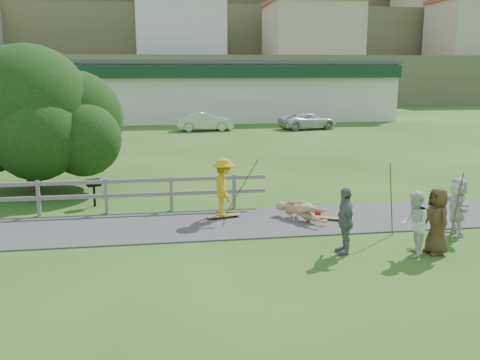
% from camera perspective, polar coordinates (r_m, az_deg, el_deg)
% --- Properties ---
extents(ground, '(260.00, 260.00, 0.00)m').
position_cam_1_polar(ground, '(13.91, -6.85, -6.73)').
color(ground, '#2B5418').
rests_on(ground, ground).
extents(path, '(34.00, 3.00, 0.04)m').
position_cam_1_polar(path, '(15.33, -7.08, -4.90)').
color(path, '#3C3B3E').
rests_on(path, ground).
extents(fence, '(15.05, 0.10, 1.10)m').
position_cam_1_polar(fence, '(17.40, -22.73, -1.34)').
color(fence, slate).
rests_on(fence, ground).
extents(strip_mall, '(32.50, 10.75, 5.10)m').
position_cam_1_polar(strip_mall, '(48.37, -3.82, 9.57)').
color(strip_mall, beige).
rests_on(strip_mall, ground).
extents(hillside, '(220.00, 67.00, 47.50)m').
position_cam_1_polar(hillside, '(104.98, -9.16, 17.07)').
color(hillside, '#545E37').
rests_on(hillside, ground).
extents(skater_rider, '(0.70, 1.16, 1.75)m').
position_cam_1_polar(skater_rider, '(15.78, -1.75, -1.13)').
color(skater_rider, gold).
rests_on(skater_rider, ground).
extents(skater_fallen, '(1.67, 1.33, 0.64)m').
position_cam_1_polar(skater_fallen, '(15.78, 6.52, -3.28)').
color(skater_fallen, tan).
rests_on(skater_fallen, ground).
extents(spectator_a, '(0.81, 0.91, 1.58)m').
position_cam_1_polar(spectator_a, '(13.37, 18.10, -4.47)').
color(spectator_a, silver).
rests_on(spectator_a, ground).
extents(spectator_b, '(0.45, 0.98, 1.63)m').
position_cam_1_polar(spectator_b, '(13.12, 11.12, -4.27)').
color(spectator_b, slate).
rests_on(spectator_b, ground).
extents(spectator_c, '(0.62, 0.86, 1.63)m').
position_cam_1_polar(spectator_c, '(13.69, 20.27, -4.12)').
color(spectator_c, '#4D371F').
rests_on(spectator_c, ground).
extents(spectator_d, '(0.59, 1.51, 1.59)m').
position_cam_1_polar(spectator_d, '(15.40, 22.12, -2.63)').
color(spectator_d, silver).
rests_on(spectator_d, ground).
extents(car_silver, '(4.12, 1.57, 1.34)m').
position_cam_1_polar(car_silver, '(39.04, -3.80, 6.25)').
color(car_silver, silver).
rests_on(car_silver, ground).
extents(car_white, '(4.69, 2.98, 1.21)m').
position_cam_1_polar(car_white, '(40.34, 7.25, 6.26)').
color(car_white, silver).
rests_on(car_white, ground).
extents(tree, '(7.33, 7.33, 4.36)m').
position_cam_1_polar(tree, '(20.80, -21.46, 4.84)').
color(tree, black).
rests_on(tree, ground).
extents(bbq, '(0.50, 0.45, 0.90)m').
position_cam_1_polar(bbq, '(17.96, -15.29, -1.34)').
color(bbq, black).
rests_on(bbq, ground).
extents(longboard_rider, '(1.03, 0.46, 0.11)m').
position_cam_1_polar(longboard_rider, '(15.98, -1.73, -3.99)').
color(longboard_rider, olive).
rests_on(longboard_rider, ground).
extents(longboard_fallen, '(0.93, 0.58, 0.10)m').
position_cam_1_polar(longboard_fallen, '(15.98, 9.36, -4.16)').
color(longboard_fallen, olive).
rests_on(longboard_fallen, ground).
extents(helmet, '(0.28, 0.28, 0.28)m').
position_cam_1_polar(helmet, '(16.31, 8.21, -3.47)').
color(helmet, '#B4170D').
rests_on(helmet, ground).
extents(pole_rider, '(0.03, 0.03, 2.01)m').
position_cam_1_polar(pole_rider, '(16.22, 0.17, -0.29)').
color(pole_rider, brown).
rests_on(pole_rider, ground).
extents(pole_spec_left, '(0.03, 0.03, 1.99)m').
position_cam_1_polar(pole_spec_left, '(14.79, 15.83, -1.96)').
color(pole_spec_left, brown).
rests_on(pole_spec_left, ground).
extents(pole_spec_right, '(0.03, 0.03, 1.83)m').
position_cam_1_polar(pole_spec_right, '(14.80, 22.09, -2.69)').
color(pole_spec_right, brown).
rests_on(pole_spec_right, ground).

